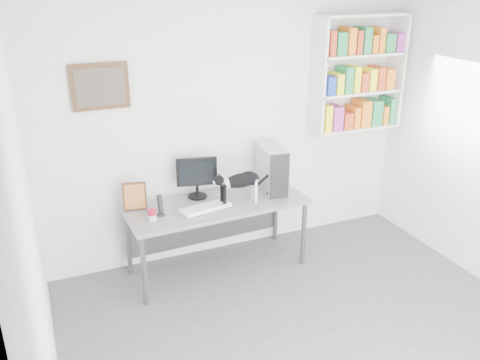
# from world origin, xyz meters

# --- Properties ---
(room) EXTENTS (4.01, 4.01, 2.70)m
(room) POSITION_xyz_m (0.00, 0.00, 1.35)
(room) COLOR #5E5D63
(room) RESTS_ON ground
(bookshelf) EXTENTS (1.03, 0.28, 1.24)m
(bookshelf) POSITION_xyz_m (1.40, 1.85, 1.85)
(bookshelf) COLOR silver
(bookshelf) RESTS_ON room
(wall_art) EXTENTS (0.52, 0.04, 0.42)m
(wall_art) POSITION_xyz_m (-1.30, 1.97, 1.90)
(wall_art) COLOR #4D3118
(wall_art) RESTS_ON room
(desk) EXTENTS (1.81, 0.76, 0.74)m
(desk) POSITION_xyz_m (-0.35, 1.59, 0.37)
(desk) COLOR slate
(desk) RESTS_ON room
(monitor) EXTENTS (0.44, 0.27, 0.43)m
(monitor) POSITION_xyz_m (-0.47, 1.80, 0.96)
(monitor) COLOR black
(monitor) RESTS_ON desk
(keyboard) EXTENTS (0.51, 0.27, 0.04)m
(keyboard) POSITION_xyz_m (-0.49, 1.49, 0.76)
(keyboard) COLOR white
(keyboard) RESTS_ON desk
(pc_tower) EXTENTS (0.27, 0.50, 0.48)m
(pc_tower) POSITION_xyz_m (0.29, 1.67, 0.98)
(pc_tower) COLOR silver
(pc_tower) RESTS_ON desk
(speaker) EXTENTS (0.10, 0.10, 0.21)m
(speaker) POSITION_xyz_m (-0.92, 1.53, 0.85)
(speaker) COLOR black
(speaker) RESTS_ON desk
(leaning_print) EXTENTS (0.24, 0.14, 0.28)m
(leaning_print) POSITION_xyz_m (-1.11, 1.76, 0.88)
(leaning_print) COLOR #4D3118
(leaning_print) RESTS_ON desk
(soup_can) EXTENTS (0.10, 0.10, 0.11)m
(soup_can) POSITION_xyz_m (-1.02, 1.46, 0.80)
(soup_can) COLOR #A30D25
(soup_can) RESTS_ON desk
(cat) EXTENTS (0.55, 0.17, 0.33)m
(cat) POSITION_xyz_m (-0.14, 1.47, 0.91)
(cat) COLOR black
(cat) RESTS_ON desk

